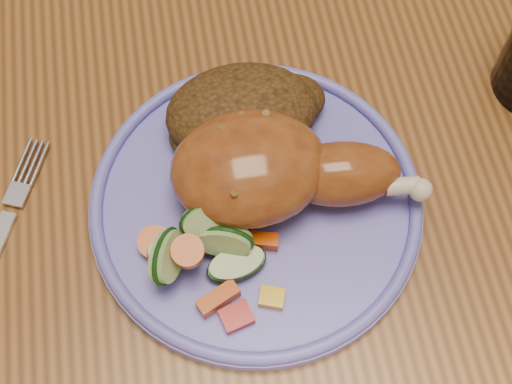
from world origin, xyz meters
TOP-DOWN VIEW (x-y plane):
  - ground at (0.00, 0.00)m, footprint 4.00×4.00m
  - dining_table at (0.00, 0.00)m, footprint 0.90×1.40m
  - plate at (-0.08, -0.07)m, footprint 0.26×0.26m
  - plate_rim at (-0.08, -0.07)m, footprint 0.25×0.25m
  - chicken_leg at (-0.06, -0.06)m, footprint 0.19×0.10m
  - rice_pilaf at (-0.07, -0.00)m, footprint 0.13×0.09m
  - vegetable_pile at (-0.12, -0.11)m, footprint 0.10×0.10m

SIDE VIEW (x-z plane):
  - ground at x=0.00m, z-range 0.00..0.00m
  - dining_table at x=0.00m, z-range 0.29..1.04m
  - plate at x=-0.08m, z-range 0.75..0.76m
  - plate_rim at x=-0.08m, z-range 0.76..0.77m
  - vegetable_pile at x=-0.12m, z-range 0.75..0.80m
  - rice_pilaf at x=-0.07m, z-range 0.76..0.81m
  - chicken_leg at x=-0.06m, z-range 0.76..0.82m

